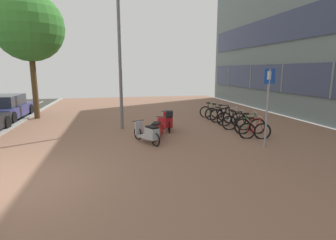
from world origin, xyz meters
The scene contains 15 objects.
ground centered at (1.43, 0.00, -0.02)m, with size 21.00×40.00×0.13m.
bicycle_rack_00 centered at (7.61, 2.58, 0.33)m, with size 1.21×0.51×0.92m.
bicycle_rack_01 centered at (7.85, 3.37, 0.34)m, with size 1.34×0.48×0.96m.
bicycle_rack_02 centered at (7.65, 4.17, 0.33)m, with size 1.28×0.51×0.94m.
bicycle_rack_03 centered at (7.77, 4.97, 0.35)m, with size 1.31×0.62×0.98m.
bicycle_rack_04 centered at (7.72, 5.76, 0.36)m, with size 1.30×0.71×1.03m.
bicycle_rack_05 centered at (7.72, 6.56, 0.34)m, with size 1.26×0.59×0.97m.
bicycle_rack_06 centered at (7.67, 7.35, 0.33)m, with size 1.20×0.61×0.93m.
scooter_near centered at (3.93, 3.46, 0.37)m, with size 0.90×1.68×0.76m.
scooter_mid centered at (3.47, 2.80, 0.37)m, with size 0.89×1.54×0.78m.
scooter_far centered at (4.63, 4.67, 0.44)m, with size 0.55×1.71×0.98m.
parked_car_far centered at (-3.46, 9.19, 0.64)m, with size 1.90×4.00×1.32m.
parking_sign centered at (7.39, 1.50, 1.65)m, with size 0.40×0.07×2.69m.
lamp_post centered at (2.64, 5.51, 3.40)m, with size 0.20×0.52×6.15m.
street_tree centered at (-1.87, 9.16, 4.86)m, with size 3.57×3.57×6.66m.
Camera 1 is at (2.21, -6.48, 2.64)m, focal length 28.15 mm.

